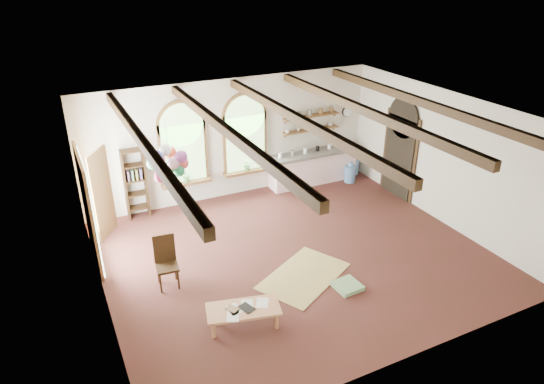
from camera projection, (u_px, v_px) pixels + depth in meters
floor at (295, 255)px, 10.69m from camera, size 8.00×8.00×0.00m
ceiling_beams at (299, 119)px, 9.35m from camera, size 6.20×6.80×0.18m
window_left at (183, 146)px, 12.20m from camera, size 1.30×0.28×2.20m
window_right at (245, 137)px, 12.88m from camera, size 1.30×0.28×2.20m
left_doorway at (89, 211)px, 10.09m from camera, size 0.10×1.90×2.50m
right_doorway at (399, 157)px, 12.99m from camera, size 0.10×1.30×2.40m
kitchen_counter at (313, 167)px, 13.98m from camera, size 2.68×0.62×0.94m
wall_shelf_lower at (311, 130)px, 13.66m from camera, size 1.70×0.24×0.04m
wall_shelf_upper at (311, 116)px, 13.49m from camera, size 1.70×0.24×0.04m
wall_clock at (347, 112)px, 14.06m from camera, size 0.32×0.04×0.32m
bookshelf at (135, 184)px, 11.92m from camera, size 0.53×0.32×1.80m
coffee_table at (243, 310)px, 8.50m from camera, size 1.39×0.88×0.37m
side_chair at (168, 272)px, 9.56m from camera, size 0.47×0.47×1.07m
floor_mat at (304, 276)px, 9.96m from camera, size 2.22×1.93×0.02m
floor_cushion at (347, 286)px, 9.60m from camera, size 0.53×0.53×0.09m
water_jug_a at (354, 166)px, 14.65m from camera, size 0.31×0.31×0.59m
water_jug_b at (350, 173)px, 14.10m from camera, size 0.32×0.32×0.62m
balloon_cluster at (169, 163)px, 9.38m from camera, size 0.78×0.85×1.15m
table_book at (229, 311)px, 8.39m from camera, size 0.25×0.28×0.02m
tablet at (247, 308)px, 8.48m from camera, size 0.28×0.33×0.01m
potted_plant_left at (187, 176)px, 12.46m from camera, size 0.27×0.23×0.30m
potted_plant_right at (247, 165)px, 13.13m from camera, size 0.27×0.23×0.30m
shelf_cup_a at (287, 131)px, 13.34m from camera, size 0.12×0.10×0.10m
shelf_cup_b at (299, 129)px, 13.48m from camera, size 0.10×0.10×0.09m
shelf_bowl_a at (309, 128)px, 13.62m from camera, size 0.22×0.22×0.05m
shelf_bowl_b at (320, 127)px, 13.76m from camera, size 0.20×0.20×0.06m
shelf_vase at (331, 123)px, 13.87m from camera, size 0.18×0.18×0.19m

